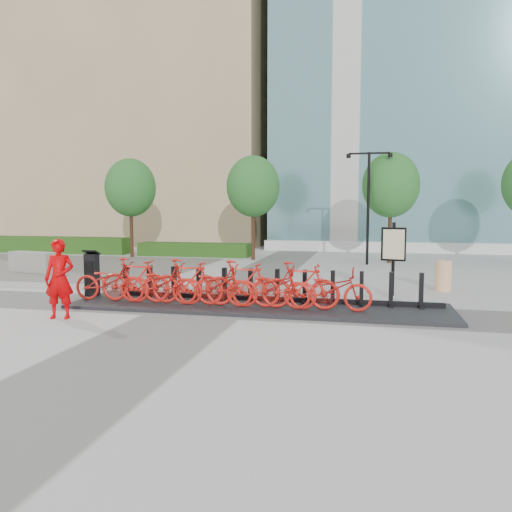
% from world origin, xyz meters
% --- Properties ---
extents(ground, '(120.00, 120.00, 0.00)m').
position_xyz_m(ground, '(0.00, 0.00, 0.00)').
color(ground, '#ABABAB').
extents(tan_building, '(26.00, 16.00, 30.00)m').
position_xyz_m(tan_building, '(-16.00, 26.00, 15.00)').
color(tan_building, '#9D8668').
rests_on(tan_building, ground).
extents(gravel_patch, '(14.00, 14.00, 0.00)m').
position_xyz_m(gravel_patch, '(-10.00, 7.00, 0.01)').
color(gravel_patch, '#5B5A59').
rests_on(gravel_patch, ground).
extents(hedge_a, '(10.00, 1.40, 0.90)m').
position_xyz_m(hedge_a, '(-14.00, 13.50, 0.45)').
color(hedge_a, '#25501B').
rests_on(hedge_a, ground).
extents(hedge_b, '(6.00, 1.20, 0.70)m').
position_xyz_m(hedge_b, '(-5.00, 13.20, 0.35)').
color(hedge_b, '#25501B').
rests_on(hedge_b, ground).
extents(tree_0, '(2.60, 2.60, 5.10)m').
position_xyz_m(tree_0, '(-8.00, 12.00, 3.59)').
color(tree_0, '#3F2615').
rests_on(tree_0, ground).
extents(tree_1, '(2.60, 2.60, 5.10)m').
position_xyz_m(tree_1, '(-1.50, 12.00, 3.59)').
color(tree_1, '#3F2615').
rests_on(tree_1, ground).
extents(tree_2, '(2.60, 2.60, 5.10)m').
position_xyz_m(tree_2, '(5.00, 12.00, 3.59)').
color(tree_2, '#3F2615').
rests_on(tree_2, ground).
extents(streetlamp, '(2.00, 0.20, 5.00)m').
position_xyz_m(streetlamp, '(4.00, 11.00, 3.13)').
color(streetlamp, black).
rests_on(streetlamp, ground).
extents(dock_pad, '(9.60, 2.40, 0.08)m').
position_xyz_m(dock_pad, '(1.30, 0.30, 0.04)').
color(dock_pad, black).
rests_on(dock_pad, ground).
extents(dock_rail_posts, '(8.02, 0.50, 0.85)m').
position_xyz_m(dock_rail_posts, '(1.36, 0.77, 0.51)').
color(dock_rail_posts, black).
rests_on(dock_rail_posts, dock_pad).
extents(bike_0, '(1.97, 0.69, 1.04)m').
position_xyz_m(bike_0, '(-2.60, -0.05, 0.60)').
color(bike_0, red).
rests_on(bike_0, dock_pad).
extents(bike_1, '(1.91, 0.54, 1.15)m').
position_xyz_m(bike_1, '(-1.88, -0.05, 0.65)').
color(bike_1, red).
rests_on(bike_1, dock_pad).
extents(bike_2, '(1.97, 0.69, 1.04)m').
position_xyz_m(bike_2, '(-1.16, -0.05, 0.60)').
color(bike_2, red).
rests_on(bike_2, dock_pad).
extents(bike_3, '(1.91, 0.54, 1.15)m').
position_xyz_m(bike_3, '(-0.44, -0.05, 0.65)').
color(bike_3, red).
rests_on(bike_3, dock_pad).
extents(bike_4, '(1.97, 0.69, 1.04)m').
position_xyz_m(bike_4, '(0.28, -0.05, 0.60)').
color(bike_4, red).
rests_on(bike_4, dock_pad).
extents(bike_5, '(1.91, 0.54, 1.15)m').
position_xyz_m(bike_5, '(1.00, -0.05, 0.65)').
color(bike_5, red).
rests_on(bike_5, dock_pad).
extents(bike_6, '(1.97, 0.69, 1.04)m').
position_xyz_m(bike_6, '(1.72, -0.05, 0.60)').
color(bike_6, red).
rests_on(bike_6, dock_pad).
extents(bike_7, '(1.91, 0.54, 1.15)m').
position_xyz_m(bike_7, '(2.44, -0.05, 0.65)').
color(bike_7, red).
rests_on(bike_7, dock_pad).
extents(bike_8, '(1.97, 0.69, 1.04)m').
position_xyz_m(bike_8, '(3.16, -0.05, 0.60)').
color(bike_8, red).
rests_on(bike_8, dock_pad).
extents(kiosk, '(0.41, 0.36, 1.29)m').
position_xyz_m(kiosk, '(-3.46, 0.52, 0.70)').
color(kiosk, black).
rests_on(kiosk, dock_pad).
extents(worker_red, '(0.74, 0.56, 1.83)m').
position_xyz_m(worker_red, '(-2.82, -1.92, 0.91)').
color(worker_red, '#C60003').
rests_on(worker_red, ground).
extents(construction_barrel, '(0.60, 0.60, 0.94)m').
position_xyz_m(construction_barrel, '(6.27, 4.03, 0.47)').
color(construction_barrel, orange).
rests_on(construction_barrel, ground).
extents(jersey_barrier, '(2.16, 1.01, 0.81)m').
position_xyz_m(jersey_barrier, '(-8.95, 5.34, 0.40)').
color(jersey_barrier, gray).
rests_on(jersey_barrier, ground).
extents(map_sign, '(0.70, 0.25, 2.12)m').
position_xyz_m(map_sign, '(4.73, 2.86, 1.40)').
color(map_sign, black).
rests_on(map_sign, ground).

